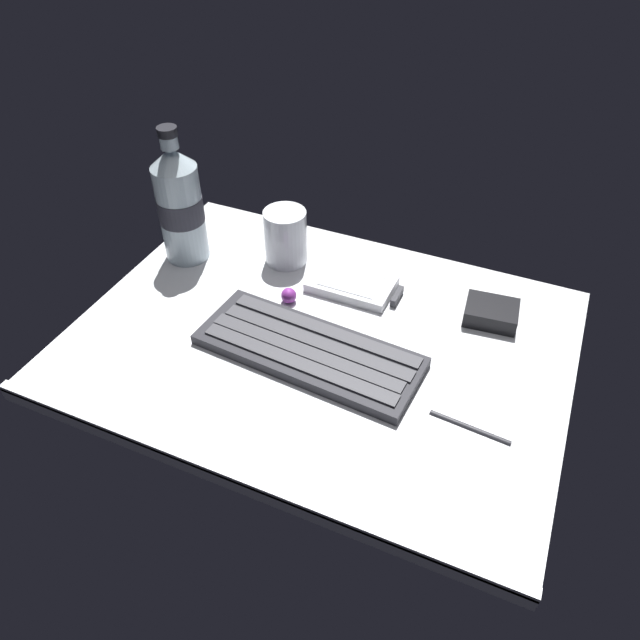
# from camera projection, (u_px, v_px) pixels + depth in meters

# --- Properties ---
(ground_plane) EXTENTS (0.64, 0.48, 0.03)m
(ground_plane) POSITION_uv_depth(u_px,v_px,m) (319.00, 343.00, 0.81)
(ground_plane) COLOR silver
(keyboard) EXTENTS (0.30, 0.13, 0.02)m
(keyboard) POSITION_uv_depth(u_px,v_px,m) (312.00, 351.00, 0.77)
(keyboard) COLOR #232328
(keyboard) RESTS_ON ground_plane
(handheld_device) EXTENTS (0.13, 0.08, 0.02)m
(handheld_device) POSITION_uv_depth(u_px,v_px,m) (356.00, 285.00, 0.87)
(handheld_device) COLOR silver
(handheld_device) RESTS_ON ground_plane
(juice_cup) EXTENTS (0.06, 0.06, 0.09)m
(juice_cup) POSITION_uv_depth(u_px,v_px,m) (286.00, 239.00, 0.91)
(juice_cup) COLOR silver
(juice_cup) RESTS_ON ground_plane
(water_bottle) EXTENTS (0.07, 0.07, 0.21)m
(water_bottle) POSITION_uv_depth(u_px,v_px,m) (180.00, 205.00, 0.88)
(water_bottle) COLOR silver
(water_bottle) RESTS_ON ground_plane
(charger_block) EXTENTS (0.08, 0.06, 0.02)m
(charger_block) POSITION_uv_depth(u_px,v_px,m) (491.00, 313.00, 0.82)
(charger_block) COLOR black
(charger_block) RESTS_ON ground_plane
(trackball_mouse) EXTENTS (0.02, 0.02, 0.02)m
(trackball_mouse) POSITION_uv_depth(u_px,v_px,m) (289.00, 295.00, 0.85)
(trackball_mouse) COLOR purple
(trackball_mouse) RESTS_ON ground_plane
(stylus_pen) EXTENTS (0.10, 0.02, 0.01)m
(stylus_pen) POSITION_uv_depth(u_px,v_px,m) (470.00, 426.00, 0.68)
(stylus_pen) COLOR #26262B
(stylus_pen) RESTS_ON ground_plane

